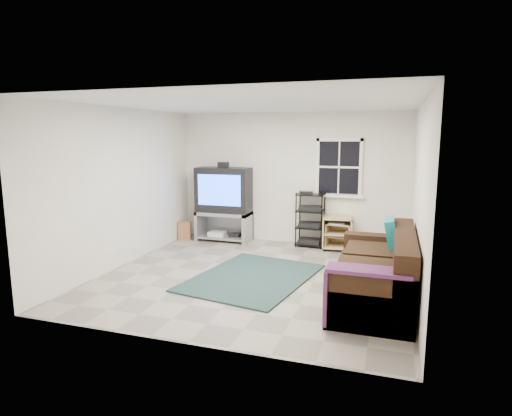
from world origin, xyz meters
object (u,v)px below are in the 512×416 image
(side_table_left, at_px, (337,231))
(tv_unit, at_px, (224,198))
(av_rack, at_px, (310,223))
(side_table_right, at_px, (339,233))
(sofa, at_px, (378,275))

(side_table_left, bearing_deg, tv_unit, -178.68)
(av_rack, height_order, side_table_right, av_rack)
(tv_unit, relative_size, sofa, 0.74)
(av_rack, distance_m, side_table_right, 0.59)
(av_rack, height_order, sofa, av_rack)
(tv_unit, bearing_deg, sofa, -37.85)
(av_rack, xyz_separation_m, side_table_right, (0.57, -0.01, -0.17))
(tv_unit, distance_m, side_table_left, 2.38)
(av_rack, bearing_deg, tv_unit, -177.38)
(tv_unit, height_order, side_table_right, tv_unit)
(tv_unit, height_order, side_table_left, tv_unit)
(av_rack, xyz_separation_m, sofa, (1.38, -2.54, -0.11))
(sofa, bearing_deg, side_table_right, 107.74)
(sofa, bearing_deg, side_table_left, 108.63)
(av_rack, xyz_separation_m, side_table_left, (0.53, -0.03, -0.13))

